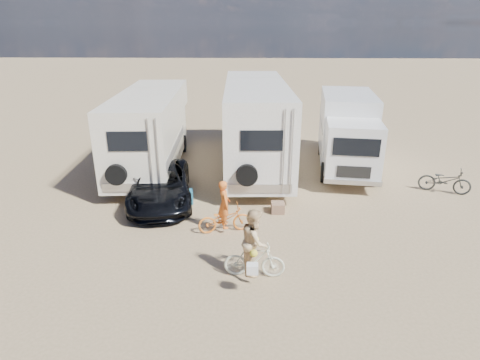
{
  "coord_description": "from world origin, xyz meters",
  "views": [
    {
      "loc": [
        -0.46,
        -10.69,
        6.32
      ],
      "look_at": [
        -0.77,
        2.1,
        1.3
      ],
      "focal_mm": 29.99,
      "sensor_mm": 36.0,
      "label": 1
    }
  ],
  "objects_px": {
    "dark_suv": "(160,185)",
    "rider_man": "(224,209)",
    "bike_woman": "(254,260)",
    "bike_parked": "(445,180)",
    "rider_woman": "(255,247)",
    "rv_left": "(151,132)",
    "rv_main": "(255,126)",
    "bike_man": "(225,219)",
    "box_truck": "(348,134)",
    "crate": "(278,208)",
    "cooler": "(185,197)"
  },
  "relations": [
    {
      "from": "rv_left",
      "to": "bike_woman",
      "type": "bearing_deg",
      "value": -64.37
    },
    {
      "from": "rv_main",
      "to": "bike_man",
      "type": "distance_m",
      "value": 6.7
    },
    {
      "from": "bike_woman",
      "to": "rider_woman",
      "type": "distance_m",
      "value": 0.4
    },
    {
      "from": "box_truck",
      "to": "bike_woman",
      "type": "xyz_separation_m",
      "value": [
        -4.28,
        -8.66,
        -1.17
      ]
    },
    {
      "from": "rv_left",
      "to": "crate",
      "type": "bearing_deg",
      "value": -42.76
    },
    {
      "from": "bike_woman",
      "to": "cooler",
      "type": "xyz_separation_m",
      "value": [
        -2.57,
        4.63,
        -0.24
      ]
    },
    {
      "from": "rv_main",
      "to": "rider_man",
      "type": "xyz_separation_m",
      "value": [
        -1.05,
        -6.45,
        -1.13
      ]
    },
    {
      "from": "rider_man",
      "to": "bike_parked",
      "type": "bearing_deg",
      "value": -81.73
    },
    {
      "from": "dark_suv",
      "to": "cooler",
      "type": "height_order",
      "value": "dark_suv"
    },
    {
      "from": "bike_parked",
      "to": "crate",
      "type": "xyz_separation_m",
      "value": [
        -6.73,
        -1.99,
        -0.32
      ]
    },
    {
      "from": "rv_left",
      "to": "bike_parked",
      "type": "distance_m",
      "value": 12.55
    },
    {
      "from": "dark_suv",
      "to": "rider_man",
      "type": "distance_m",
      "value": 3.46
    },
    {
      "from": "bike_parked",
      "to": "crate",
      "type": "distance_m",
      "value": 7.03
    },
    {
      "from": "rider_man",
      "to": "rv_main",
      "type": "bearing_deg",
      "value": -22.93
    },
    {
      "from": "bike_man",
      "to": "rider_woman",
      "type": "height_order",
      "value": "rider_woman"
    },
    {
      "from": "rider_man",
      "to": "crate",
      "type": "height_order",
      "value": "rider_man"
    },
    {
      "from": "bike_woman",
      "to": "dark_suv",
      "type": "bearing_deg",
      "value": 40.05
    },
    {
      "from": "dark_suv",
      "to": "rider_man",
      "type": "height_order",
      "value": "rider_man"
    },
    {
      "from": "box_truck",
      "to": "bike_woman",
      "type": "relative_size",
      "value": 4.01
    },
    {
      "from": "rv_left",
      "to": "cooler",
      "type": "bearing_deg",
      "value": -64.98
    },
    {
      "from": "bike_man",
      "to": "rv_main",
      "type": "bearing_deg",
      "value": -22.93
    },
    {
      "from": "dark_suv",
      "to": "cooler",
      "type": "relative_size",
      "value": 7.85
    },
    {
      "from": "bike_man",
      "to": "rider_man",
      "type": "distance_m",
      "value": 0.34
    },
    {
      "from": "rv_left",
      "to": "box_truck",
      "type": "xyz_separation_m",
      "value": [
        8.9,
        0.18,
        -0.09
      ]
    },
    {
      "from": "crate",
      "to": "rv_left",
      "type": "bearing_deg",
      "value": 140.14
    },
    {
      "from": "bike_woman",
      "to": "bike_man",
      "type": "bearing_deg",
      "value": 24.77
    },
    {
      "from": "rv_left",
      "to": "bike_woman",
      "type": "distance_m",
      "value": 9.74
    },
    {
      "from": "rv_left",
      "to": "dark_suv",
      "type": "bearing_deg",
      "value": -76.1
    },
    {
      "from": "rv_main",
      "to": "rider_woman",
      "type": "distance_m",
      "value": 8.96
    },
    {
      "from": "dark_suv",
      "to": "bike_woman",
      "type": "distance_m",
      "value": 5.92
    },
    {
      "from": "dark_suv",
      "to": "rider_woman",
      "type": "height_order",
      "value": "rider_woman"
    },
    {
      "from": "bike_man",
      "to": "rider_woman",
      "type": "xyz_separation_m",
      "value": [
        0.94,
        -2.45,
        0.44
      ]
    },
    {
      "from": "bike_parked",
      "to": "bike_man",
      "type": "bearing_deg",
      "value": 132.46
    },
    {
      "from": "box_truck",
      "to": "bike_man",
      "type": "bearing_deg",
      "value": -122.43
    },
    {
      "from": "box_truck",
      "to": "rider_woman",
      "type": "bearing_deg",
      "value": -108.7
    },
    {
      "from": "rv_left",
      "to": "box_truck",
      "type": "height_order",
      "value": "rv_left"
    },
    {
      "from": "rider_man",
      "to": "cooler",
      "type": "xyz_separation_m",
      "value": [
        -1.63,
        2.17,
        -0.55
      ]
    },
    {
      "from": "rv_left",
      "to": "bike_woman",
      "type": "relative_size",
      "value": 5.2
    },
    {
      "from": "rider_man",
      "to": "bike_man",
      "type": "bearing_deg",
      "value": -13.67
    },
    {
      "from": "bike_man",
      "to": "bike_parked",
      "type": "height_order",
      "value": "bike_parked"
    },
    {
      "from": "bike_woman",
      "to": "rv_left",
      "type": "bearing_deg",
      "value": 32.41
    },
    {
      "from": "rv_main",
      "to": "crate",
      "type": "height_order",
      "value": "rv_main"
    },
    {
      "from": "box_truck",
      "to": "bike_man",
      "type": "relative_size",
      "value": 3.79
    },
    {
      "from": "bike_man",
      "to": "crate",
      "type": "height_order",
      "value": "bike_man"
    },
    {
      "from": "crate",
      "to": "bike_man",
      "type": "bearing_deg",
      "value": -141.39
    },
    {
      "from": "box_truck",
      "to": "bike_parked",
      "type": "bearing_deg",
      "value": -32.17
    },
    {
      "from": "bike_woman",
      "to": "bike_parked",
      "type": "height_order",
      "value": "bike_parked"
    },
    {
      "from": "bike_man",
      "to": "rider_man",
      "type": "bearing_deg",
      "value": 166.33
    },
    {
      "from": "dark_suv",
      "to": "bike_parked",
      "type": "distance_m",
      "value": 11.16
    },
    {
      "from": "rv_main",
      "to": "bike_man",
      "type": "xyz_separation_m",
      "value": [
        -1.05,
        -6.45,
        -1.48
      ]
    }
  ]
}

